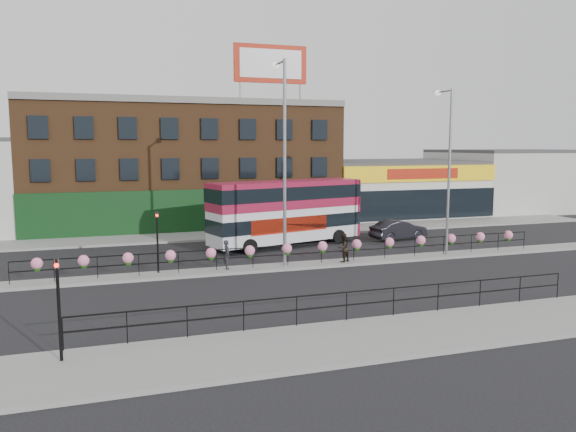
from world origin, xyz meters
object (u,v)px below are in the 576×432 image
object	(u,v)px
lamp_column_west	(283,145)
lamp_column_east	(447,157)
pedestrian_b	(343,248)
pedestrian_a	(227,255)
double_decker_bus	(287,206)
car	(398,230)

from	to	relation	value
lamp_column_west	lamp_column_east	world-z (taller)	lamp_column_west
pedestrian_b	pedestrian_a	bearing A→B (deg)	-28.24
lamp_column_west	lamp_column_east	xyz separation A→B (m)	(10.31, -0.16, -0.74)
pedestrian_a	lamp_column_east	distance (m)	14.47
double_decker_bus	pedestrian_a	size ratio (longest dim) A/B	7.07
lamp_column_west	lamp_column_east	distance (m)	10.34
pedestrian_a	lamp_column_east	world-z (taller)	lamp_column_east
car	double_decker_bus	bearing A→B (deg)	79.48
car	lamp_column_west	bearing A→B (deg)	109.77
pedestrian_a	pedestrian_b	world-z (taller)	pedestrian_b
pedestrian_b	car	bearing A→B (deg)	-163.93
pedestrian_b	lamp_column_east	distance (m)	8.54
pedestrian_a	lamp_column_east	xyz separation A→B (m)	(13.54, 0.06, 5.11)
lamp_column_west	double_decker_bus	bearing A→B (deg)	69.99
car	pedestrian_b	distance (m)	9.87
double_decker_bus	pedestrian_b	xyz separation A→B (m)	(1.18, -6.69, -1.73)
double_decker_bus	lamp_column_east	distance (m)	10.81
double_decker_bus	lamp_column_west	bearing A→B (deg)	-110.01
double_decker_bus	lamp_column_east	world-z (taller)	lamp_column_east
car	lamp_column_west	size ratio (longest dim) A/B	0.40
car	lamp_column_east	bearing A→B (deg)	165.88
car	lamp_column_west	world-z (taller)	lamp_column_west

